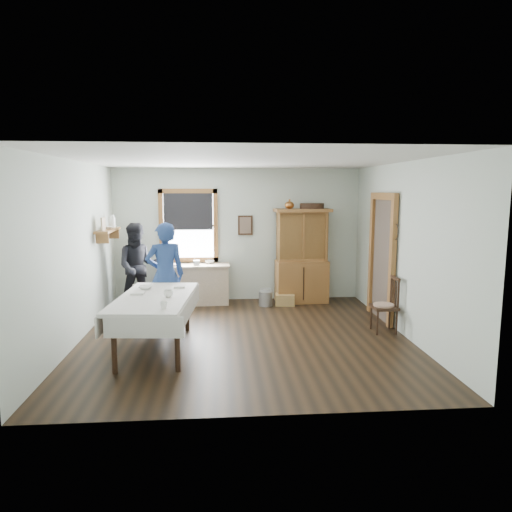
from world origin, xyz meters
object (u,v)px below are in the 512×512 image
at_px(spindle_chair, 384,304).
at_px(dining_table, 155,323).
at_px(wicker_basket, 285,300).
at_px(woman_blue, 165,279).
at_px(figure_dark, 139,270).
at_px(pail, 266,299).
at_px(china_hutch, 302,256).
at_px(work_counter, 195,284).

bearing_deg(spindle_chair, dining_table, -172.55).
distance_m(wicker_basket, woman_blue, 2.60).
height_order(spindle_chair, figure_dark, figure_dark).
height_order(spindle_chair, pail, spindle_chair).
distance_m(pail, figure_dark, 2.50).
relative_size(china_hutch, woman_blue, 1.17).
xyz_separation_m(work_counter, spindle_chair, (3.13, -2.09, 0.06)).
xyz_separation_m(china_hutch, figure_dark, (-3.18, -0.38, -0.18)).
bearing_deg(work_counter, dining_table, -100.38).
height_order(spindle_chair, woman_blue, woman_blue).
bearing_deg(pail, work_counter, 168.74).
distance_m(work_counter, china_hutch, 2.23).
distance_m(spindle_chair, pail, 2.52).
height_order(work_counter, wicker_basket, work_counter).
height_order(work_counter, china_hutch, china_hutch).
xyz_separation_m(spindle_chair, figure_dark, (-4.15, 1.70, 0.31)).
bearing_deg(work_counter, china_hutch, -1.68).
height_order(spindle_chair, wicker_basket, spindle_chair).
bearing_deg(figure_dark, wicker_basket, -8.32).
bearing_deg(china_hutch, work_counter, 176.60).
distance_m(dining_table, pail, 2.97).
xyz_separation_m(china_hutch, spindle_chair, (0.97, -2.08, -0.49)).
xyz_separation_m(china_hutch, wicker_basket, (-0.37, -0.25, -0.84)).
bearing_deg(spindle_chair, work_counter, 145.21).
height_order(work_counter, woman_blue, woman_blue).
relative_size(spindle_chair, figure_dark, 0.59).
bearing_deg(china_hutch, woman_blue, -152.74).
xyz_separation_m(woman_blue, figure_dark, (-0.63, 1.11, -0.04)).
xyz_separation_m(work_counter, wicker_basket, (1.79, -0.26, -0.29)).
xyz_separation_m(spindle_chair, woman_blue, (-3.52, 0.59, 0.36)).
distance_m(dining_table, spindle_chair, 3.58).
distance_m(dining_table, woman_blue, 1.19).
bearing_deg(dining_table, work_counter, 80.95).
distance_m(china_hutch, dining_table, 3.71).
relative_size(china_hutch, spindle_chair, 2.09).
height_order(wicker_basket, woman_blue, woman_blue).
distance_m(woman_blue, figure_dark, 1.27).
bearing_deg(pail, figure_dark, -177.20).
bearing_deg(spindle_chair, woman_blue, 169.51).
distance_m(china_hutch, figure_dark, 3.21).
bearing_deg(work_counter, spindle_chair, -35.13).
xyz_separation_m(work_counter, pail, (1.40, -0.28, -0.25)).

